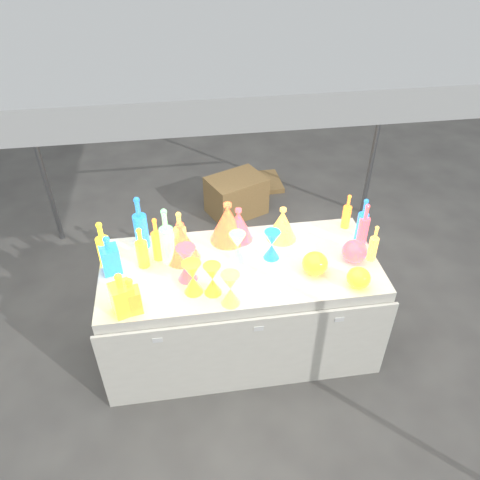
{
  "coord_description": "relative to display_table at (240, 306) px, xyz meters",
  "views": [
    {
      "loc": [
        -0.34,
        -2.28,
        2.73
      ],
      "look_at": [
        0.0,
        0.0,
        0.95
      ],
      "focal_mm": 35.0,
      "sensor_mm": 36.0,
      "label": 1
    }
  ],
  "objects": [
    {
      "name": "ground",
      "position": [
        -0.0,
        0.01,
        -0.37
      ],
      "size": [
        80.0,
        80.0,
        0.0
      ],
      "primitive_type": "plane",
      "color": "slate",
      "rests_on": "ground"
    },
    {
      "name": "display_table",
      "position": [
        0.0,
        0.0,
        0.0
      ],
      "size": [
        1.84,
        0.83,
        0.75
      ],
      "color": "white",
      "rests_on": "ground"
    },
    {
      "name": "cardboard_box_closed",
      "position": [
        0.21,
        1.71,
        -0.18
      ],
      "size": [
        0.65,
        0.58,
        0.39
      ],
      "primitive_type": "cube",
      "rotation": [
        0.0,
        0.0,
        0.41
      ],
      "color": "#A37D49",
      "rests_on": "ground"
    },
    {
      "name": "cardboard_box_flat",
      "position": [
        0.47,
        2.2,
        -0.35
      ],
      "size": [
        0.64,
        0.47,
        0.05
      ],
      "primitive_type": "cube",
      "rotation": [
        0.0,
        0.0,
        0.04
      ],
      "color": "#A37D49",
      "rests_on": "ground"
    },
    {
      "name": "bottle_0",
      "position": [
        -0.85,
        0.14,
        0.54
      ],
      "size": [
        0.1,
        0.1,
        0.33
      ],
      "primitive_type": null,
      "rotation": [
        0.0,
        0.0,
        -0.14
      ],
      "color": "#D94614",
      "rests_on": "display_table"
    },
    {
      "name": "bottle_1",
      "position": [
        -0.62,
        0.3,
        0.57
      ],
      "size": [
        0.1,
        0.1,
        0.39
      ],
      "primitive_type": null,
      "rotation": [
        0.0,
        0.0,
        0.09
      ],
      "color": "#178332",
      "rests_on": "display_table"
    },
    {
      "name": "bottle_2",
      "position": [
        -0.52,
        0.15,
        0.53
      ],
      "size": [
        0.09,
        0.09,
        0.32
      ],
      "primitive_type": null,
      "rotation": [
        0.0,
        0.0,
        -0.3
      ],
      "color": "gold",
      "rests_on": "display_table"
    },
    {
      "name": "bottle_4",
      "position": [
        -0.37,
        0.16,
        0.55
      ],
      "size": [
        0.09,
        0.09,
        0.34
      ],
      "primitive_type": null,
      "rotation": [
        0.0,
        0.0,
        0.07
      ],
      "color": "#127367",
      "rests_on": "display_table"
    },
    {
      "name": "bottle_5",
      "position": [
        -0.45,
        0.11,
        0.58
      ],
      "size": [
        0.12,
        0.12,
        0.41
      ],
      "primitive_type": null,
      "rotation": [
        0.0,
        0.0,
        -0.44
      ],
      "color": "#C327A6",
      "rests_on": "display_table"
    },
    {
      "name": "bottle_6",
      "position": [
        -0.61,
        0.09,
        0.52
      ],
      "size": [
        0.1,
        0.1,
        0.3
      ],
      "primitive_type": null,
      "rotation": [
        0.0,
        0.0,
        -0.34
      ],
      "color": "#D94614",
      "rests_on": "display_table"
    },
    {
      "name": "decanter_0",
      "position": [
        -0.72,
        -0.3,
        0.52
      ],
      "size": [
        0.15,
        0.15,
        0.29
      ],
      "primitive_type": null,
      "rotation": [
        0.0,
        0.0,
        0.35
      ],
      "color": "#D94614",
      "rests_on": "display_table"
    },
    {
      "name": "decanter_1",
      "position": [
        -0.67,
        -0.3,
        0.5
      ],
      "size": [
        0.11,
        0.11,
        0.25
      ],
      "primitive_type": null,
      "rotation": [
        0.0,
        0.0,
        0.19
      ],
      "color": "gold",
      "rests_on": "display_table"
    },
    {
      "name": "decanter_2",
      "position": [
        -0.81,
        0.07,
        0.51
      ],
      "size": [
        0.14,
        0.14,
        0.27
      ],
      "primitive_type": null,
      "rotation": [
        0.0,
        0.0,
        0.24
      ],
      "color": "#178332",
      "rests_on": "display_table"
    },
    {
      "name": "hourglass_0",
      "position": [
        -0.2,
        -0.22,
        0.48
      ],
      "size": [
        0.13,
        0.13,
        0.21
      ],
      "primitive_type": null,
      "rotation": [
        0.0,
        0.0,
        -0.28
      ],
      "color": "gold",
      "rests_on": "display_table"
    },
    {
      "name": "hourglass_1",
      "position": [
        -0.34,
        -0.08,
        0.5
      ],
      "size": [
        0.13,
        0.13,
        0.25
      ],
      "primitive_type": null,
      "rotation": [
        0.0,
        0.0,
        0.08
      ],
      "color": "#201EB2",
      "rests_on": "display_table"
    },
    {
      "name": "hourglass_2",
      "position": [
        -0.11,
        -0.33,
        0.49
      ],
      "size": [
        0.15,
        0.15,
        0.22
      ],
      "primitive_type": null,
      "rotation": [
        0.0,
        0.0,
        -0.4
      ],
      "color": "#127367",
      "rests_on": "display_table"
    },
    {
      "name": "hourglass_3",
      "position": [
        -0.01,
        0.06,
        0.48
      ],
      "size": [
        0.12,
        0.12,
        0.21
      ],
      "primitive_type": null,
      "rotation": [
        0.0,
        0.0,
        0.13
      ],
      "color": "#C327A6",
      "rests_on": "display_table"
    },
    {
      "name": "hourglass_4",
      "position": [
        -0.31,
        -0.2,
        0.49
      ],
      "size": [
        0.14,
        0.14,
        0.23
      ],
      "primitive_type": null,
      "rotation": [
        0.0,
        0.0,
        -0.27
      ],
      "color": "#D94614",
      "rests_on": "display_table"
    },
    {
      "name": "hourglass_5",
      "position": [
        0.21,
        0.05,
        0.48
      ],
      "size": [
        0.11,
        0.11,
        0.21
      ],
      "primitive_type": null,
      "rotation": [
        0.0,
        0.0,
        0.1
      ],
      "color": "#178332",
      "rests_on": "display_table"
    },
    {
      "name": "globe_0",
      "position": [
        0.68,
        -0.3,
        0.43
      ],
      "size": [
        0.19,
        0.19,
        0.12
      ],
      "primitive_type": null,
      "rotation": [
        0.0,
        0.0,
        0.43
      ],
      "color": "#D94614",
      "rests_on": "display_table"
    },
    {
      "name": "globe_2",
      "position": [
        0.45,
        -0.14,
        0.44
      ],
      "size": [
        0.21,
        0.21,
        0.13
      ],
      "primitive_type": null,
      "rotation": [
        0.0,
        0.0,
        -0.32
      ],
      "color": "gold",
      "rests_on": "display_table"
    },
    {
      "name": "globe_3",
      "position": [
        0.74,
        -0.06,
        0.44
      ],
      "size": [
        0.18,
        0.18,
        0.13
      ],
      "primitive_type": null,
      "rotation": [
        0.0,
        0.0,
        0.11
      ],
      "color": "#201EB2",
      "rests_on": "display_table"
    },
    {
      "name": "lampshade_0",
      "position": [
        -0.36,
        0.13,
        0.51
      ],
      "size": [
        0.31,
        0.31,
        0.27
      ],
      "primitive_type": null,
      "rotation": [
        0.0,
        0.0,
        0.42
      ],
      "color": "yellow",
      "rests_on": "display_table"
    },
    {
      "name": "lampshade_1",
      "position": [
        -0.04,
        0.29,
        0.52
      ],
      "size": [
        0.32,
        0.32,
        0.29
      ],
      "primitive_type": null,
      "rotation": [
        0.0,
        0.0,
        -0.31
      ],
      "color": "yellow",
      "rests_on": "display_table"
    },
    {
      "name": "lampshade_2",
      "position": [
        0.03,
        0.29,
        0.5
      ],
      "size": [
        0.24,
        0.24,
        0.24
      ],
      "primitive_type": null,
      "rotation": [
        0.0,
        0.0,
        -0.2
      ],
      "color": "#201EB2",
      "rests_on": "display_table"
    },
    {
      "name": "lampshade_3",
      "position": [
        0.33,
        0.25,
        0.5
      ],
      "size": [
        0.24,
        0.24,
        0.25
      ],
      "primitive_type": null,
      "rotation": [
        0.0,
        0.0,
        0.17
      ],
      "color": "#127367",
      "rests_on": "display_table"
    },
    {
      "name": "bottle_8",
      "position": [
        0.86,
        0.15,
        0.54
      ],
      "size": [
        0.08,
        0.08,
        0.33
      ],
      "primitive_type": null,
      "rotation": [
        0.0,
        0.0,
        -0.05
      ],
      "color": "#178332",
      "rests_on": "display_table"
    },
    {
      "name": "bottle_9",
      "position": [
        0.81,
        0.31,
        0.51
      ],
      "size": [
        0.07,
        0.07,
        0.27
      ],
      "primitive_type": null,
      "rotation": [
        0.0,
        0.0,
        0.18
      ],
      "color": "gold",
      "rests_on": "display_table"
    },
    {
      "name": "bottle_10",
      "position": [
        0.86,
        0.12,
        0.53
      ],
      "size": [
        0.09,
        0.09,
        0.31
      ],
      "primitive_type": null,
      "rotation": [
        0.0,
        0.0,
        -0.31
      ],
      "color": "#201EB2",
      "rests_on": "display_table"
    },
    {
      "name": "bottle_11",
      "position": [
        0.86,
        -0.06,
        0.51
      ],
      "size": [
        0.07,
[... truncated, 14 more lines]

